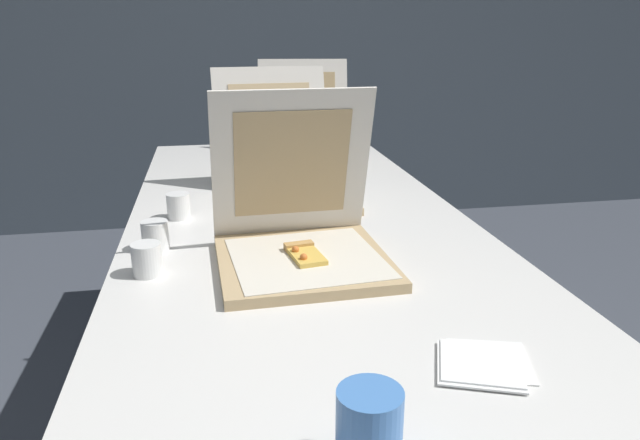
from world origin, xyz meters
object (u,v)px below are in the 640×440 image
Objects in this scene: pizza_box_middle at (283,180)px; cup_printed_front at (369,430)px; table at (301,237)px; cup_white_near_left at (147,259)px; pizza_box_front at (301,239)px; pizza_box_back at (304,146)px; cup_white_near_center at (155,236)px; cup_white_mid at (178,206)px; napkin_pile at (483,363)px.

pizza_box_middle is 1.16m from cup_printed_front.
table is 0.47m from cup_white_near_left.
pizza_box_middle is 6.96× the size of cup_white_near_left.
pizza_box_front is 1.04m from pizza_box_back.
table is 5.98× the size of pizza_box_front.
cup_white_near_center is 0.84m from cup_printed_front.
cup_printed_front reaches higher than cup_white_mid.
napkin_pile is at bearing -67.63° from pizza_box_front.
cup_printed_front reaches higher than table.
pizza_box_front is 0.46m from cup_white_mid.
pizza_box_middle is at bearing 100.91° from napkin_pile.
pizza_box_front is 0.79× the size of pizza_box_middle.
cup_printed_front is 0.30m from napkin_pile.
cup_white_mid is 0.97m from napkin_pile.
cup_white_near_center is at bearing -110.87° from pizza_box_back.
cup_printed_front reaches higher than cup_white_near_left.
cup_white_near_center is 0.24m from cup_white_mid.
cup_printed_front is at bearing -93.74° from table.
table is 32.73× the size of cup_white_near_center.
pizza_box_back is (0.13, 0.75, 0.10)m from table.
napkin_pile is at bearing -80.23° from pizza_box_back.
pizza_box_middle is at bearing 56.29° from cup_white_near_left.
table is 0.40m from cup_white_near_center.
pizza_box_front is at bearing 114.36° from napkin_pile.
cup_printed_front is (0.26, -1.02, 0.02)m from cup_white_mid.
pizza_box_middle is 0.51m from cup_white_near_center.
cup_white_near_left is at bearing -97.31° from cup_white_mid.
cup_white_near_left and cup_white_mid have the same top height.
napkin_pile reaches higher than table.
cup_white_mid is (0.04, 0.23, 0.00)m from cup_white_near_center.
pizza_box_front is 0.33m from cup_white_near_left.
table is at bearing -91.51° from pizza_box_back.
table is at bearing 86.26° from cup_printed_front.
cup_printed_front is 0.56× the size of napkin_pile.
pizza_box_back is at bearing 78.66° from pizza_box_front.
cup_white_mid is at bearing -157.93° from pizza_box_middle.
cup_printed_front is at bearing -95.85° from pizza_box_middle.
pizza_box_front is 3.69× the size of cup_printed_front.
pizza_box_middle reaches higher than cup_white_near_left.
cup_white_near_center is at bearing 111.21° from cup_printed_front.
table is at bearing 20.84° from cup_white_near_center.
table is 0.26m from pizza_box_middle.
pizza_box_front reaches higher than cup_white_mid.
cup_white_mid is 0.38× the size of napkin_pile.
pizza_box_back is at bearing 83.64° from cup_printed_front.
napkin_pile is at bearing -40.13° from cup_white_near_left.
cup_white_near_center is (0.01, 0.15, 0.00)m from cup_white_near_left.
cup_printed_front is (-0.02, -0.65, -0.00)m from pizza_box_front.
pizza_box_middle reaches higher than cup_printed_front.
pizza_box_middle is 0.53m from pizza_box_back.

